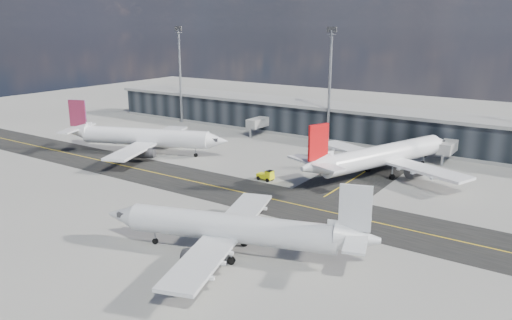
{
  "coord_description": "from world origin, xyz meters",
  "views": [
    {
      "loc": [
        54.65,
        -65.49,
        29.48
      ],
      "look_at": [
        4.41,
        8.72,
        5.0
      ],
      "focal_mm": 35.0,
      "sensor_mm": 36.0,
      "label": 1
    }
  ],
  "objects_px": {
    "airliner_redtail": "(382,156)",
    "service_van": "(417,156)",
    "baggage_tug": "(267,175)",
    "airliner_near": "(235,229)",
    "airliner_af": "(143,137)"
  },
  "relations": [
    {
      "from": "airliner_af",
      "to": "service_van",
      "type": "relative_size",
      "value": 6.42
    },
    {
      "from": "baggage_tug",
      "to": "service_van",
      "type": "height_order",
      "value": "baggage_tug"
    },
    {
      "from": "airliner_af",
      "to": "service_van",
      "type": "bearing_deg",
      "value": 98.34
    },
    {
      "from": "airliner_redtail",
      "to": "service_van",
      "type": "height_order",
      "value": "airliner_redtail"
    },
    {
      "from": "baggage_tug",
      "to": "service_van",
      "type": "relative_size",
      "value": 0.57
    },
    {
      "from": "airliner_af",
      "to": "airliner_redtail",
      "type": "bearing_deg",
      "value": 84.88
    },
    {
      "from": "airliner_redtail",
      "to": "airliner_near",
      "type": "distance_m",
      "value": 45.33
    },
    {
      "from": "airliner_redtail",
      "to": "airliner_af",
      "type": "bearing_deg",
      "value": -143.66
    },
    {
      "from": "airliner_af",
      "to": "baggage_tug",
      "type": "xyz_separation_m",
      "value": [
        35.17,
        -1.31,
        -2.95
      ]
    },
    {
      "from": "airliner_af",
      "to": "baggage_tug",
      "type": "distance_m",
      "value": 35.32
    },
    {
      "from": "airliner_af",
      "to": "baggage_tug",
      "type": "relative_size",
      "value": 11.25
    },
    {
      "from": "baggage_tug",
      "to": "airliner_near",
      "type": "bearing_deg",
      "value": 31.18
    },
    {
      "from": "airliner_redtail",
      "to": "baggage_tug",
      "type": "relative_size",
      "value": 11.54
    },
    {
      "from": "airliner_af",
      "to": "airliner_redtail",
      "type": "distance_m",
      "value": 54.35
    },
    {
      "from": "airliner_redtail",
      "to": "baggage_tug",
      "type": "xyz_separation_m",
      "value": [
        -17.22,
        -15.77,
        -3.06
      ]
    }
  ]
}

